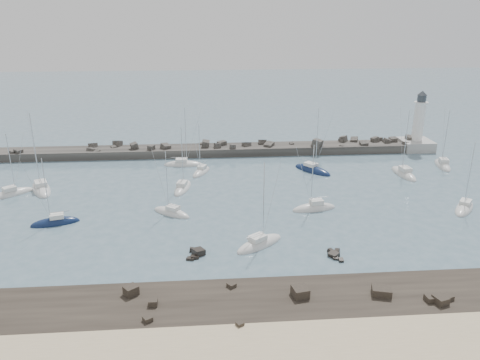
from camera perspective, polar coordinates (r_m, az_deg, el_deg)
name	(u,v)px	position (r m, az deg, el deg)	size (l,w,h in m)	color
ground	(226,225)	(72.38, -1.77, -5.46)	(400.00, 400.00, 0.00)	slate
rock_shelf	(236,310)	(53.36, -0.52, -15.60)	(140.00, 12.00, 1.96)	black
rock_cluster_near	(196,254)	(64.07, -5.33, -8.95)	(2.67, 3.15, 1.35)	black
rock_cluster_far	(335,256)	(64.79, 11.45, -9.08)	(2.15, 3.41, 1.38)	black
breakwater	(186,153)	(107.89, -6.63, 3.26)	(115.00, 7.12, 5.05)	#312E2B
lighthouse	(417,137)	(118.09, 20.74, 4.95)	(7.00, 7.00, 14.60)	#9B9A96
sailboat_0	(12,194)	(93.12, -26.00, -1.54)	(7.32, 6.63, 12.09)	silver
sailboat_1	(41,189)	(93.32, -23.05, -1.04)	(6.80, 10.10, 15.42)	silver
sailboat_2	(55,223)	(78.01, -21.59, -4.88)	(7.58, 4.02, 11.65)	#0F1E41
sailboat_3	(183,188)	(86.96, -7.00, -1.02)	(4.17, 8.20, 12.51)	silver
sailboat_4	(184,165)	(100.34, -6.89, 1.85)	(8.57, 3.13, 13.23)	silver
sailboat_5	(172,213)	(76.80, -8.34, -4.01)	(7.07, 6.04, 11.39)	silver
sailboat_6	(201,172)	(95.28, -4.73, 0.95)	(4.81, 7.13, 11.03)	silver
sailboat_7	(259,244)	(66.34, 2.38, -7.83)	(8.13, 6.96, 13.06)	silver
sailboat_8	(312,170)	(97.21, 8.81, 1.17)	(7.73, 8.81, 14.20)	#0F1E41
sailboat_9	(314,209)	(78.58, 9.02, -3.46)	(7.79, 3.56, 12.13)	silver
sailboat_10	(404,174)	(99.44, 19.31, 0.69)	(3.57, 9.09, 14.11)	silver
sailboat_11	(464,208)	(86.23, 25.66, -3.14)	(6.94, 7.74, 12.57)	silver
sailboat_12	(442,166)	(107.87, 23.45, 1.62)	(3.90, 8.33, 12.94)	silver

